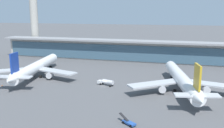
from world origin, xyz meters
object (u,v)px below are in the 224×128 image
at_px(control_tower, 33,0).
at_px(service_truck_mid_apron_blue, 129,122).
at_px(airliner_left_stand, 36,67).
at_px(airliner_centre_stand, 182,80).
at_px(safety_cone_alpha, 2,85).
at_px(service_truck_under_wing_white, 106,82).

bearing_deg(control_tower, service_truck_mid_apron_blue, -47.30).
bearing_deg(service_truck_mid_apron_blue, airliner_left_stand, 144.09).
xyz_separation_m(airliner_left_stand, service_truck_mid_apron_blue, (60.66, -43.92, -4.56)).
bearing_deg(airliner_centre_stand, control_tower, 148.54).
relative_size(airliner_left_stand, airliner_centre_stand, 1.00).
bearing_deg(safety_cone_alpha, service_truck_under_wing_white, 16.79).
xyz_separation_m(service_truck_mid_apron_blue, safety_cone_alpha, (-67.07, 24.56, -0.49)).
bearing_deg(control_tower, safety_cone_alpha, -67.20).
distance_m(airliner_left_stand, control_tower, 90.58).
bearing_deg(control_tower, service_truck_under_wing_white, -41.00).
xyz_separation_m(airliner_left_stand, safety_cone_alpha, (-6.42, -19.37, -5.05)).
bearing_deg(airliner_centre_stand, service_truck_under_wing_white, -179.25).
bearing_deg(control_tower, airliner_left_stand, -57.74).
distance_m(service_truck_mid_apron_blue, control_tower, 159.81).
xyz_separation_m(airliner_centre_stand, safety_cone_alpha, (-82.90, -14.91, -5.05)).
bearing_deg(airliner_left_stand, service_truck_mid_apron_blue, -35.91).
bearing_deg(service_truck_mid_apron_blue, service_truck_under_wing_white, 116.18).
bearing_deg(airliner_left_stand, safety_cone_alpha, -108.33).
bearing_deg(service_truck_under_wing_white, airliner_centre_stand, 0.75).
bearing_deg(service_truck_mid_apron_blue, safety_cone_alpha, 159.89).
relative_size(airliner_left_stand, service_truck_under_wing_white, 7.20).
height_order(service_truck_under_wing_white, safety_cone_alpha, service_truck_under_wing_white).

